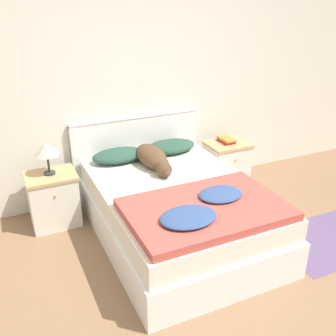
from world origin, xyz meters
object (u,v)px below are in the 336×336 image
pillow_right (171,146)px  book_stack (226,140)px  bed (177,212)px  pillow_left (119,155)px  nightstand_right (226,164)px  dog (153,158)px  table_lamp (46,150)px  nightstand_left (53,199)px

pillow_right → book_stack: 0.71m
bed → pillow_left: 0.90m
bed → nightstand_right: size_ratio=3.60×
bed → book_stack: (1.01, 0.76, 0.31)m
nightstand_right → dog: dog is taller
table_lamp → dog: bearing=-13.5°
dog → book_stack: 1.07m
nightstand_left → dog: dog is taller
nightstand_left → book_stack: size_ratio=2.38×
nightstand_right → table_lamp: (-2.03, 0.01, 0.53)m
nightstand_left → dog: bearing=-12.7°
bed → pillow_right: 0.90m
book_stack → pillow_right: bearing=179.0°
bed → pillow_left: (-0.30, 0.77, 0.34)m
nightstand_left → book_stack: 2.05m
pillow_left → table_lamp: 0.74m
nightstand_right → book_stack: (-0.00, 0.03, 0.30)m
bed → table_lamp: table_lamp is taller
dog → pillow_left: bearing=135.6°
pillow_left → pillow_right: size_ratio=1.00×
nightstand_left → dog: size_ratio=0.71×
book_stack → bed: bearing=-143.0°
nightstand_right → dog: 1.12m
pillow_right → dog: bearing=-140.3°
bed → book_stack: size_ratio=8.57×
pillow_left → book_stack: size_ratio=2.44×
nightstand_left → pillow_right: 1.35m
bed → table_lamp: bearing=143.8°
nightstand_left → dog: 1.07m
pillow_right → table_lamp: (-1.31, -0.03, 0.19)m
pillow_left → dog: 0.38m
bed → dog: (-0.02, 0.50, 0.37)m
dog → pillow_right: bearing=39.7°
pillow_left → table_lamp: (-0.71, -0.03, 0.19)m
dog → book_stack: bearing=13.9°
pillow_left → pillow_right: (0.60, 0.00, 0.00)m
bed → nightstand_left: 1.25m
pillow_right → table_lamp: bearing=-178.6°
nightstand_left → pillow_right: size_ratio=0.98×
bed → nightstand_right: 1.25m
book_stack → nightstand_left: bearing=-179.1°
bed → dog: bearing=92.8°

